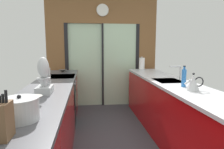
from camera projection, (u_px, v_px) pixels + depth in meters
name	position (u px, v px, depth m)	size (l,w,h in m)	color
ground_plane	(112.00, 137.00, 3.21)	(5.04, 7.60, 0.02)	#38383D
back_wall_unit	(103.00, 44.00, 4.75)	(2.64, 0.12, 2.70)	brown
left_counter_run	(48.00, 123.00, 2.56)	(0.62, 3.80, 0.92)	#AD0C0F
right_counter_run	(175.00, 113.00, 2.96)	(0.62, 3.80, 0.92)	#AD0C0F
sink_faucet	(178.00, 70.00, 3.14)	(0.19, 0.02, 0.23)	#B7BABC
oven_range	(60.00, 101.00, 3.66)	(0.60, 0.60, 0.92)	black
mixing_bowl_near	(34.00, 100.00, 1.83)	(0.15, 0.15, 0.08)	gray
mixing_bowl_far	(63.00, 71.00, 4.12)	(0.18, 0.18, 0.06)	#514C47
knife_block	(3.00, 120.00, 1.14)	(0.08, 0.14, 0.29)	brown
stand_mixer	(44.00, 79.00, 2.27)	(0.17, 0.27, 0.42)	#B7BABC
stock_pot	(20.00, 109.00, 1.43)	(0.27, 0.27, 0.19)	#B7BABC
kettle	(193.00, 83.00, 2.41)	(0.25, 0.16, 0.22)	#B7BABC
soap_bottle_far	(184.00, 78.00, 2.63)	(0.06, 0.06, 0.29)	#286BB7
paper_towel_roll	(142.00, 64.00, 4.60)	(0.15, 0.15, 0.31)	#B7BABC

